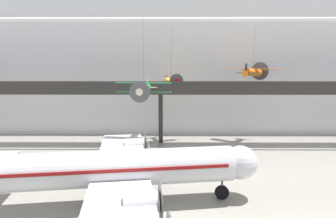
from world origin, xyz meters
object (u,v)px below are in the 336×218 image
(suspended_plane_green_biplane, at_px, (144,88))
(suspended_plane_yellow_lowwing, at_px, (171,82))
(airliner_silver_main, at_px, (111,169))
(suspended_plane_orange_highwing, at_px, (253,72))

(suspended_plane_green_biplane, distance_m, suspended_plane_yellow_lowwing, 10.26)
(airliner_silver_main, bearing_deg, suspended_plane_orange_highwing, 42.58)
(suspended_plane_green_biplane, height_order, suspended_plane_yellow_lowwing, suspended_plane_yellow_lowwing)
(suspended_plane_orange_highwing, bearing_deg, airliner_silver_main, 176.41)
(airliner_silver_main, xyz_separation_m, suspended_plane_yellow_lowwing, (5.39, 23.59, 6.29))
(suspended_plane_green_biplane, bearing_deg, suspended_plane_yellow_lowwing, 165.68)
(suspended_plane_green_biplane, xyz_separation_m, suspended_plane_orange_highwing, (16.56, 8.58, 1.95))
(airliner_silver_main, bearing_deg, suspended_plane_green_biplane, 74.45)
(suspended_plane_orange_highwing, xyz_separation_m, suspended_plane_yellow_lowwing, (-12.93, 1.02, -1.64))
(suspended_plane_green_biplane, height_order, suspended_plane_orange_highwing, suspended_plane_orange_highwing)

